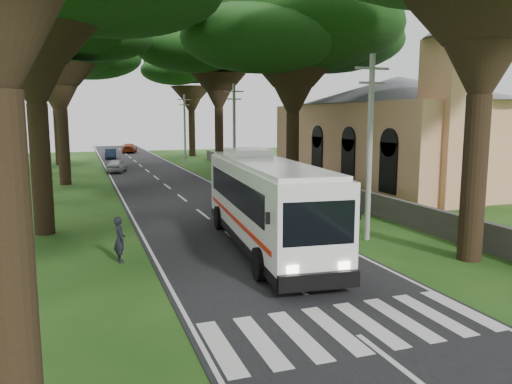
{
  "coord_description": "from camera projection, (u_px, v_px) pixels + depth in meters",
  "views": [
    {
      "loc": [
        -6.27,
        -12.65,
        5.37
      ],
      "look_at": [
        0.74,
        7.22,
        2.2
      ],
      "focal_mm": 35.0,
      "sensor_mm": 36.0,
      "label": 1
    }
  ],
  "objects": [
    {
      "name": "pole_far",
      "position": [
        185.0,
        127.0,
        58.75
      ],
      "size": [
        1.6,
        0.24,
        8.0
      ],
      "color": "gray",
      "rests_on": "ground"
    },
    {
      "name": "crosswalk",
      "position": [
        348.0,
        328.0,
        12.79
      ],
      "size": [
        8.0,
        3.0,
        0.01
      ],
      "primitive_type": "cube",
      "color": "silver",
      "rests_on": "ground"
    },
    {
      "name": "tree_l_midb",
      "position": [
        57.0,
        28.0,
        38.36
      ],
      "size": [
        12.44,
        12.44,
        15.05
      ],
      "color": "black",
      "rests_on": "ground"
    },
    {
      "name": "road",
      "position": [
        169.0,
        188.0,
        37.97
      ],
      "size": [
        8.0,
        120.0,
        0.04
      ],
      "primitive_type": "cube",
      "color": "black",
      "rests_on": "ground"
    },
    {
      "name": "tree_r_far",
      "position": [
        191.0,
        65.0,
        67.84
      ],
      "size": [
        12.65,
        12.65,
        15.29
      ],
      "color": "black",
      "rests_on": "ground"
    },
    {
      "name": "distant_car_a",
      "position": [
        116.0,
        166.0,
        48.75
      ],
      "size": [
        2.43,
        4.07,
        1.3
      ],
      "primitive_type": "imported",
      "rotation": [
        0.0,
        0.0,
        2.89
      ],
      "color": "#9E9EA2",
      "rests_on": "road"
    },
    {
      "name": "church",
      "position": [
        398.0,
        123.0,
        39.9
      ],
      "size": [
        14.0,
        24.0,
        11.6
      ],
      "color": "tan",
      "rests_on": "ground"
    },
    {
      "name": "distant_car_c",
      "position": [
        129.0,
        148.0,
        75.61
      ],
      "size": [
        2.8,
        5.07,
        1.39
      ],
      "primitive_type": "imported",
      "rotation": [
        0.0,
        0.0,
        2.95
      ],
      "color": "#9B3416",
      "rests_on": "road"
    },
    {
      "name": "ground",
      "position": [
        314.0,
        301.0,
        14.66
      ],
      "size": [
        140.0,
        140.0,
        0.0
      ],
      "primitive_type": "plane",
      "color": "#1B4614",
      "rests_on": "ground"
    },
    {
      "name": "tree_r_mida",
      "position": [
        294.0,
        28.0,
        34.24
      ],
      "size": [
        14.96,
        14.96,
        14.71
      ],
      "color": "black",
      "rests_on": "ground"
    },
    {
      "name": "coach_bus",
      "position": [
        265.0,
        201.0,
        20.53
      ],
      "size": [
        3.75,
        12.44,
        3.61
      ],
      "rotation": [
        0.0,
        0.0,
        -0.1
      ],
      "color": "white",
      "rests_on": "ground"
    },
    {
      "name": "tree_r_midb",
      "position": [
        218.0,
        42.0,
        50.64
      ],
      "size": [
        15.51,
        15.51,
        16.37
      ],
      "color": "black",
      "rests_on": "ground"
    },
    {
      "name": "property_wall",
      "position": [
        284.0,
        177.0,
        39.91
      ],
      "size": [
        0.35,
        50.0,
        1.2
      ],
      "primitive_type": "cube",
      "color": "#383533",
      "rests_on": "ground"
    },
    {
      "name": "pole_mid",
      "position": [
        234.0,
        132.0,
        40.09
      ],
      "size": [
        1.6,
        0.24,
        8.0
      ],
      "color": "gray",
      "rests_on": "ground"
    },
    {
      "name": "pole_near",
      "position": [
        370.0,
        145.0,
        21.44
      ],
      "size": [
        1.6,
        0.24,
        8.0
      ],
      "color": "gray",
      "rests_on": "ground"
    },
    {
      "name": "pedestrian",
      "position": [
        120.0,
        239.0,
        18.55
      ],
      "size": [
        0.51,
        0.69,
        1.72
      ],
      "primitive_type": "imported",
      "rotation": [
        0.0,
        0.0,
        1.73
      ],
      "color": "black",
      "rests_on": "ground"
    },
    {
      "name": "distant_car_b",
      "position": [
        111.0,
        154.0,
        64.81
      ],
      "size": [
        1.68,
        3.99,
        1.28
      ],
      "primitive_type": "imported",
      "rotation": [
        0.0,
        0.0,
        -0.08
      ],
      "color": "navy",
      "rests_on": "road"
    },
    {
      "name": "tree_l_far",
      "position": [
        53.0,
        50.0,
        54.74
      ],
      "size": [
        16.19,
        16.19,
        16.24
      ],
      "color": "black",
      "rests_on": "ground"
    }
  ]
}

